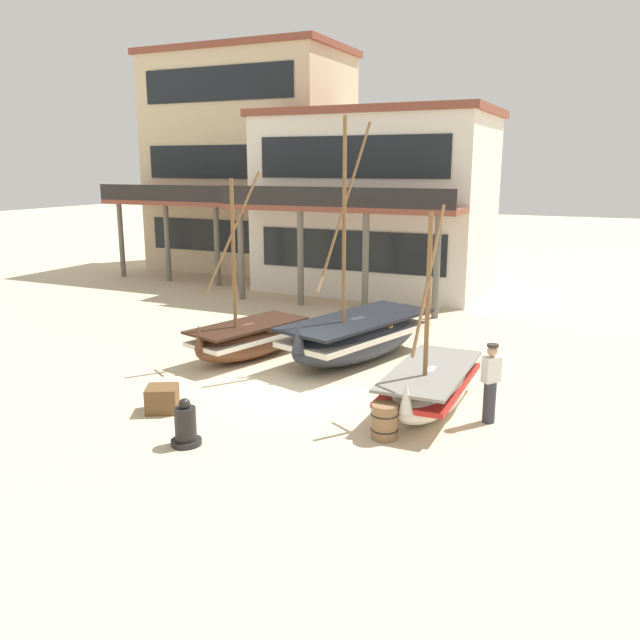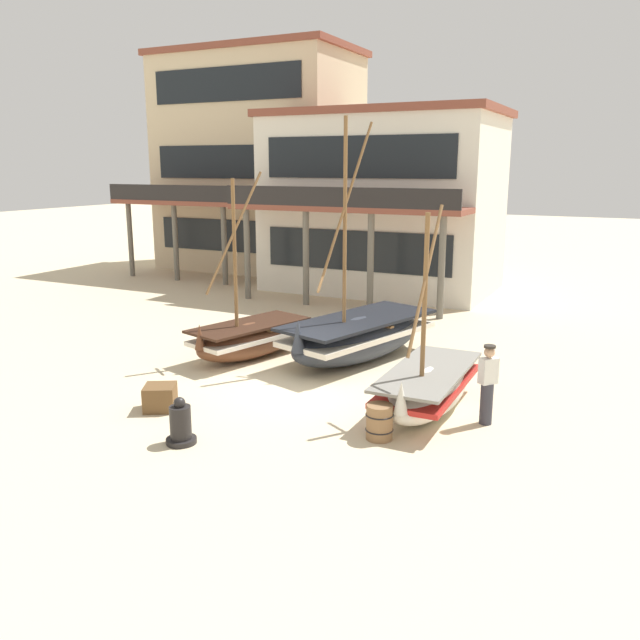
{
  "view_description": "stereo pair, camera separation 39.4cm",
  "coord_description": "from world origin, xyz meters",
  "px_view_note": "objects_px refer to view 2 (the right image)",
  "views": [
    {
      "loc": [
        6.87,
        -13.6,
        5.22
      ],
      "look_at": [
        0.0,
        1.0,
        1.4
      ],
      "focal_mm": 36.71,
      "sensor_mm": 36.0,
      "label": 1
    },
    {
      "loc": [
        7.22,
        -13.42,
        5.22
      ],
      "look_at": [
        0.0,
        1.0,
        1.4
      ],
      "focal_mm": 36.71,
      "sensor_mm": 36.0,
      "label": 2
    }
  ],
  "objects_px": {
    "fishing_boat_centre_large": "(358,337)",
    "fisherman_by_hull": "(487,385)",
    "fishing_boat_near_left": "(249,338)",
    "capstan_winch": "(181,425)",
    "harbor_building_annex": "(258,163)",
    "fishing_boat_far_right": "(427,387)",
    "cargo_crate": "(160,398)",
    "wooden_barrel": "(379,422)",
    "harbor_building_main": "(383,202)"
  },
  "relations": [
    {
      "from": "fishing_boat_far_right",
      "to": "capstan_winch",
      "type": "bearing_deg",
      "value": -134.14
    },
    {
      "from": "wooden_barrel",
      "to": "harbor_building_annex",
      "type": "distance_m",
      "value": 23.19
    },
    {
      "from": "fishing_boat_centre_large",
      "to": "cargo_crate",
      "type": "height_order",
      "value": "fishing_boat_centre_large"
    },
    {
      "from": "fishing_boat_near_left",
      "to": "harbor_building_main",
      "type": "bearing_deg",
      "value": 92.88
    },
    {
      "from": "fishing_boat_far_right",
      "to": "wooden_barrel",
      "type": "height_order",
      "value": "fishing_boat_far_right"
    },
    {
      "from": "fisherman_by_hull",
      "to": "cargo_crate",
      "type": "height_order",
      "value": "fisherman_by_hull"
    },
    {
      "from": "fishing_boat_far_right",
      "to": "harbor_building_annex",
      "type": "xyz_separation_m",
      "value": [
        -14.16,
        16.04,
        4.83
      ]
    },
    {
      "from": "cargo_crate",
      "to": "harbor_building_annex",
      "type": "relative_size",
      "value": 0.06
    },
    {
      "from": "fishing_boat_far_right",
      "to": "capstan_winch",
      "type": "xyz_separation_m",
      "value": [
        -3.7,
        -3.81,
        -0.15
      ]
    },
    {
      "from": "cargo_crate",
      "to": "fishing_boat_centre_large",
      "type": "bearing_deg",
      "value": 66.31
    },
    {
      "from": "fishing_boat_near_left",
      "to": "fisherman_by_hull",
      "type": "relative_size",
      "value": 3.01
    },
    {
      "from": "harbor_building_main",
      "to": "fishing_boat_near_left",
      "type": "bearing_deg",
      "value": -87.12
    },
    {
      "from": "fishing_boat_far_right",
      "to": "harbor_building_main",
      "type": "bearing_deg",
      "value": 115.3
    },
    {
      "from": "cargo_crate",
      "to": "harbor_building_annex",
      "type": "xyz_separation_m",
      "value": [
        -8.92,
        18.62,
        5.08
      ]
    },
    {
      "from": "wooden_barrel",
      "to": "harbor_building_main",
      "type": "bearing_deg",
      "value": 111.26
    },
    {
      "from": "wooden_barrel",
      "to": "harbor_building_main",
      "type": "relative_size",
      "value": 0.07
    },
    {
      "from": "capstan_winch",
      "to": "fisherman_by_hull",
      "type": "bearing_deg",
      "value": 35.67
    },
    {
      "from": "fisherman_by_hull",
      "to": "cargo_crate",
      "type": "xyz_separation_m",
      "value": [
        -6.56,
        -2.38,
        -0.56
      ]
    },
    {
      "from": "fishing_boat_near_left",
      "to": "fisherman_by_hull",
      "type": "bearing_deg",
      "value": -15.03
    },
    {
      "from": "capstan_winch",
      "to": "harbor_building_annex",
      "type": "distance_m",
      "value": 22.98
    },
    {
      "from": "harbor_building_annex",
      "to": "harbor_building_main",
      "type": "bearing_deg",
      "value": -19.82
    },
    {
      "from": "harbor_building_main",
      "to": "capstan_winch",
      "type": "bearing_deg",
      "value": -81.52
    },
    {
      "from": "fishing_boat_near_left",
      "to": "fishing_boat_far_right",
      "type": "height_order",
      "value": "fishing_boat_near_left"
    },
    {
      "from": "fishing_boat_far_right",
      "to": "wooden_barrel",
      "type": "xyz_separation_m",
      "value": [
        -0.36,
        -1.91,
        -0.17
      ]
    },
    {
      "from": "wooden_barrel",
      "to": "harbor_building_main",
      "type": "height_order",
      "value": "harbor_building_main"
    },
    {
      "from": "fishing_boat_near_left",
      "to": "harbor_building_main",
      "type": "height_order",
      "value": "harbor_building_main"
    },
    {
      "from": "fishing_boat_far_right",
      "to": "harbor_building_annex",
      "type": "height_order",
      "value": "harbor_building_annex"
    },
    {
      "from": "fishing_boat_far_right",
      "to": "harbor_building_main",
      "type": "xyz_separation_m",
      "value": [
        -6.23,
        13.18,
        3.21
      ]
    },
    {
      "from": "fishing_boat_centre_large",
      "to": "fisherman_by_hull",
      "type": "bearing_deg",
      "value": -35.79
    },
    {
      "from": "fisherman_by_hull",
      "to": "harbor_building_main",
      "type": "relative_size",
      "value": 0.18
    },
    {
      "from": "fishing_boat_centre_large",
      "to": "fishing_boat_far_right",
      "type": "relative_size",
      "value": 1.45
    },
    {
      "from": "fishing_boat_far_right",
      "to": "fishing_boat_centre_large",
      "type": "bearing_deg",
      "value": 135.45
    },
    {
      "from": "harbor_building_main",
      "to": "fishing_boat_centre_large",
      "type": "bearing_deg",
      "value": -72.0
    },
    {
      "from": "fishing_boat_centre_large",
      "to": "fishing_boat_near_left",
      "type": "bearing_deg",
      "value": -157.64
    },
    {
      "from": "fishing_boat_centre_large",
      "to": "fisherman_by_hull",
      "type": "relative_size",
      "value": 3.81
    },
    {
      "from": "capstan_winch",
      "to": "harbor_building_main",
      "type": "height_order",
      "value": "harbor_building_main"
    },
    {
      "from": "fishing_boat_near_left",
      "to": "cargo_crate",
      "type": "distance_m",
      "value": 4.28
    },
    {
      "from": "fishing_boat_far_right",
      "to": "fisherman_by_hull",
      "type": "xyz_separation_m",
      "value": [
        1.33,
        -0.2,
        0.31
      ]
    },
    {
      "from": "harbor_building_main",
      "to": "harbor_building_annex",
      "type": "height_order",
      "value": "harbor_building_annex"
    },
    {
      "from": "capstan_winch",
      "to": "wooden_barrel",
      "type": "distance_m",
      "value": 3.84
    },
    {
      "from": "fishing_boat_centre_large",
      "to": "harbor_building_annex",
      "type": "relative_size",
      "value": 0.6
    },
    {
      "from": "fishing_boat_far_right",
      "to": "fisherman_by_hull",
      "type": "relative_size",
      "value": 2.62
    },
    {
      "from": "fishing_boat_near_left",
      "to": "fishing_boat_centre_large",
      "type": "distance_m",
      "value": 3.02
    },
    {
      "from": "fishing_boat_near_left",
      "to": "wooden_barrel",
      "type": "xyz_separation_m",
      "value": [
        5.29,
        -3.59,
        -0.2
      ]
    },
    {
      "from": "fishing_boat_centre_large",
      "to": "cargo_crate",
      "type": "relative_size",
      "value": 9.72
    },
    {
      "from": "fishing_boat_near_left",
      "to": "harbor_building_annex",
      "type": "xyz_separation_m",
      "value": [
        -8.5,
        14.37,
        4.8
      ]
    },
    {
      "from": "fishing_boat_centre_large",
      "to": "harbor_building_main",
      "type": "xyz_separation_m",
      "value": [
        -3.37,
        10.36,
        3.07
      ]
    },
    {
      "from": "cargo_crate",
      "to": "fishing_boat_near_left",
      "type": "bearing_deg",
      "value": 95.63
    },
    {
      "from": "wooden_barrel",
      "to": "fishing_boat_near_left",
      "type": "bearing_deg",
      "value": 145.89
    },
    {
      "from": "fishing_boat_near_left",
      "to": "harbor_building_annex",
      "type": "relative_size",
      "value": 0.47
    }
  ]
}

